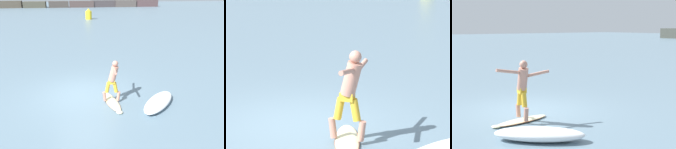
% 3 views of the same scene
% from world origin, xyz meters
% --- Properties ---
extents(ground_plane, '(200.00, 200.00, 0.00)m').
position_xyz_m(ground_plane, '(0.00, 0.00, 0.00)').
color(ground_plane, slate).
extents(surfboard, '(0.75, 2.02, 0.22)m').
position_xyz_m(surfboard, '(1.22, -1.03, 0.04)').
color(surfboard, beige).
rests_on(surfboard, ground).
extents(surfer, '(0.76, 1.62, 1.73)m').
position_xyz_m(surfer, '(1.28, -1.01, 1.10)').
color(surfer, tan).
rests_on(surfer, surfboard).
extents(wave_foam_at_tail, '(2.10, 2.17, 0.33)m').
position_xyz_m(wave_foam_at_tail, '(3.04, -1.62, 0.17)').
color(wave_foam_at_tail, white).
rests_on(wave_foam_at_tail, ground).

